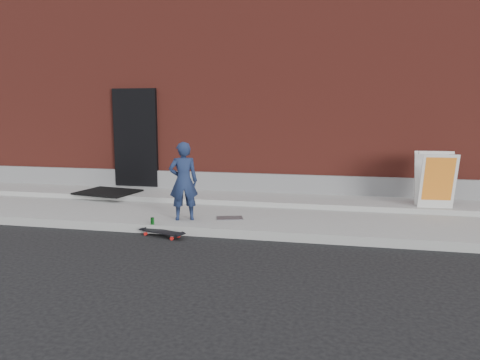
% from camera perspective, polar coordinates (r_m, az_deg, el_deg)
% --- Properties ---
extents(ground, '(80.00, 80.00, 0.00)m').
position_cam_1_polar(ground, '(7.69, -3.74, -6.98)').
color(ground, black).
rests_on(ground, ground).
extents(sidewalk, '(20.00, 3.00, 0.15)m').
position_cam_1_polar(sidewalk, '(9.08, -1.14, -4.01)').
color(sidewalk, gray).
rests_on(sidewalk, ground).
extents(apron, '(20.00, 1.20, 0.10)m').
position_cam_1_polar(apron, '(9.92, 0.05, -2.18)').
color(apron, gray).
rests_on(apron, sidewalk).
extents(building, '(20.00, 8.10, 5.00)m').
position_cam_1_polar(building, '(14.26, 4.00, 10.43)').
color(building, maroon).
rests_on(building, ground).
extents(child, '(0.58, 0.49, 1.37)m').
position_cam_1_polar(child, '(8.15, -6.91, -0.14)').
color(child, '#172342').
rests_on(child, sidewalk).
extents(skateboard, '(0.82, 0.45, 0.09)m').
position_cam_1_polar(skateboard, '(7.81, -9.51, -6.28)').
color(skateboard, red).
rests_on(skateboard, ground).
extents(pizza_sign, '(0.67, 0.78, 1.04)m').
position_cam_1_polar(pizza_sign, '(9.42, 22.70, 0.08)').
color(pizza_sign, silver).
rests_on(pizza_sign, apron).
extents(soda_can, '(0.06, 0.06, 0.11)m').
position_cam_1_polar(soda_can, '(8.02, -10.63, -4.94)').
color(soda_can, '#177421').
rests_on(soda_can, sidewalk).
extents(doormat, '(1.35, 1.17, 0.03)m').
position_cam_1_polar(doormat, '(10.61, -15.80, -1.42)').
color(doormat, black).
rests_on(doormat, apron).
extents(utility_plate, '(0.52, 0.41, 0.01)m').
position_cam_1_polar(utility_plate, '(8.31, -1.27, -4.66)').
color(utility_plate, '#5D5D62').
rests_on(utility_plate, sidewalk).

